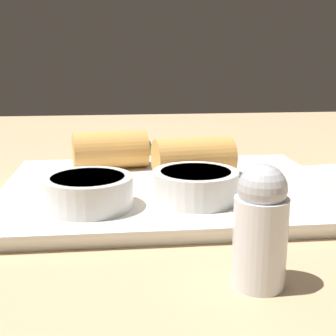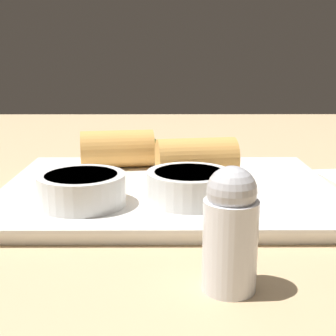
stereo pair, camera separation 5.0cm
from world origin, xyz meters
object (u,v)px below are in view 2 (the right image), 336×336
(dipping_bowl_near, at_px, (190,185))
(spoon, at_px, (212,159))
(serving_plate, at_px, (168,191))
(salt_shaker, at_px, (230,230))
(dipping_bowl_far, at_px, (82,188))

(dipping_bowl_near, height_order, spoon, dipping_bowl_near)
(dipping_bowl_near, bearing_deg, spoon, -100.98)
(serving_plate, xyz_separation_m, salt_shaker, (-0.04, 0.20, 0.03))
(serving_plate, distance_m, spoon, 0.18)
(spoon, bearing_deg, dipping_bowl_far, 58.37)
(spoon, xyz_separation_m, salt_shaker, (0.02, 0.37, 0.04))
(dipping_bowl_far, height_order, spoon, dipping_bowl_far)
(spoon, height_order, salt_shaker, salt_shaker)
(dipping_bowl_far, bearing_deg, dipping_bowl_near, -174.63)
(spoon, bearing_deg, salt_shaker, 86.20)
(spoon, distance_m, salt_shaker, 0.37)
(serving_plate, height_order, dipping_bowl_far, dipping_bowl_far)
(dipping_bowl_near, distance_m, spoon, 0.23)
(serving_plate, xyz_separation_m, spoon, (-0.06, -0.17, -0.00))
(dipping_bowl_near, relative_size, spoon, 0.44)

